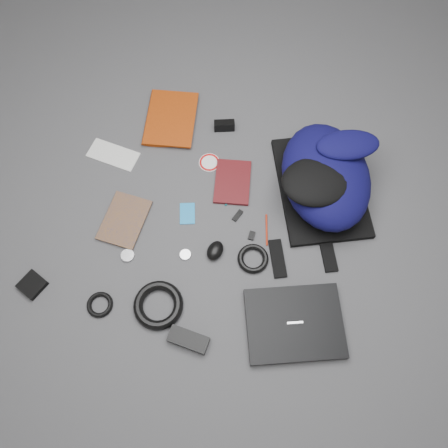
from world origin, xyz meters
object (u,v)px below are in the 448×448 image
(dvd_case, at_px, (233,182))
(compact_camera, at_px, (224,126))
(comic_book, at_px, (106,215))
(mouse, at_px, (215,251))
(power_brick, at_px, (188,340))
(pouch, at_px, (32,285))
(textbook_red, at_px, (147,117))
(backpack, at_px, (326,176))
(laptop, at_px, (294,323))

(dvd_case, relative_size, compact_camera, 2.29)
(comic_book, relative_size, dvd_case, 1.08)
(comic_book, distance_m, compact_camera, 0.63)
(mouse, xyz_separation_m, power_brick, (0.01, -0.35, -0.00))
(pouch, bearing_deg, power_brick, -1.23)
(comic_book, bearing_deg, textbook_red, 91.74)
(backpack, relative_size, textbook_red, 1.82)
(power_brick, bearing_deg, textbook_red, 122.37)
(backpack, xyz_separation_m, mouse, (-0.33, -0.40, -0.09))
(mouse, relative_size, power_brick, 0.57)
(backpack, distance_m, compact_camera, 0.50)
(laptop, distance_m, power_brick, 0.39)
(dvd_case, relative_size, pouch, 2.37)
(textbook_red, xyz_separation_m, comic_book, (0.01, -0.49, -0.01))
(comic_book, bearing_deg, pouch, -112.96)
(dvd_case, distance_m, pouch, 0.88)
(backpack, xyz_separation_m, pouch, (-0.95, -0.73, -0.10))
(textbook_red, height_order, power_brick, power_brick)
(textbook_red, bearing_deg, power_brick, -71.96)
(backpack, bearing_deg, laptop, -111.11)
(laptop, distance_m, comic_book, 0.85)
(comic_book, xyz_separation_m, compact_camera, (0.33, 0.54, 0.02))
(backpack, xyz_separation_m, dvd_case, (-0.36, -0.08, -0.10))
(textbook_red, relative_size, mouse, 3.50)
(textbook_red, xyz_separation_m, compact_camera, (0.34, 0.05, 0.01))
(comic_book, height_order, compact_camera, compact_camera)
(laptop, xyz_separation_m, power_brick, (-0.35, -0.17, 0.00))
(comic_book, distance_m, mouse, 0.47)
(compact_camera, bearing_deg, mouse, -96.22)
(textbook_red, xyz_separation_m, dvd_case, (0.46, -0.19, -0.01))
(backpack, bearing_deg, comic_book, -178.72)
(comic_book, distance_m, power_brick, 0.60)
(laptop, height_order, dvd_case, laptop)
(compact_camera, relative_size, mouse, 1.07)
(compact_camera, height_order, mouse, compact_camera)
(mouse, bearing_deg, power_brick, -78.64)
(dvd_case, xyz_separation_m, power_brick, (0.04, -0.66, 0.01))
(backpack, xyz_separation_m, laptop, (0.03, -0.57, -0.09))
(laptop, distance_m, mouse, 0.40)
(backpack, bearing_deg, compact_camera, 136.66)
(backpack, relative_size, comic_book, 2.41)
(comic_book, relative_size, power_brick, 1.52)
(backpack, distance_m, comic_book, 0.89)
(compact_camera, distance_m, pouch, 1.01)
(power_brick, height_order, pouch, power_brick)
(mouse, bearing_deg, laptop, -16.98)
(textbook_red, distance_m, power_brick, 0.99)
(laptop, relative_size, dvd_case, 1.70)
(textbook_red, xyz_separation_m, pouch, (-0.13, -0.84, -0.00))
(backpack, height_order, dvd_case, backpack)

